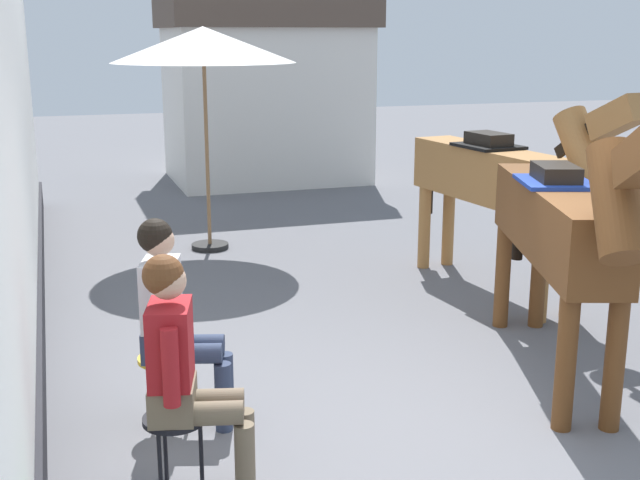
{
  "coord_description": "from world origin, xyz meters",
  "views": [
    {
      "loc": [
        -2.2,
        -4.24,
        2.49
      ],
      "look_at": [
        -0.4,
        1.2,
        1.05
      ],
      "focal_mm": 46.01,
      "sensor_mm": 36.0,
      "label": 1
    }
  ],
  "objects_px": {
    "saddled_horse_near": "(561,226)",
    "cafe_parasol": "(203,46)",
    "seated_visitor_near": "(184,365)",
    "seated_visitor_far": "(172,313)",
    "saddled_horse_far": "(501,178)"
  },
  "relations": [
    {
      "from": "seated_visitor_far",
      "to": "saddled_horse_far",
      "type": "xyz_separation_m",
      "value": [
        3.43,
        1.85,
        0.38
      ]
    },
    {
      "from": "saddled_horse_near",
      "to": "seated_visitor_near",
      "type": "bearing_deg",
      "value": -164.6
    },
    {
      "from": "saddled_horse_far",
      "to": "seated_visitor_near",
      "type": "bearing_deg",
      "value": -142.15
    },
    {
      "from": "seated_visitor_near",
      "to": "cafe_parasol",
      "type": "height_order",
      "value": "cafe_parasol"
    },
    {
      "from": "seated_visitor_far",
      "to": "saddled_horse_near",
      "type": "relative_size",
      "value": 0.48
    },
    {
      "from": "seated_visitor_near",
      "to": "cafe_parasol",
      "type": "bearing_deg",
      "value": 77.9
    },
    {
      "from": "seated_visitor_far",
      "to": "saddled_horse_near",
      "type": "height_order",
      "value": "saddled_horse_near"
    },
    {
      "from": "saddled_horse_near",
      "to": "cafe_parasol",
      "type": "bearing_deg",
      "value": 110.56
    },
    {
      "from": "seated_visitor_near",
      "to": "saddled_horse_far",
      "type": "height_order",
      "value": "saddled_horse_far"
    },
    {
      "from": "saddled_horse_near",
      "to": "cafe_parasol",
      "type": "distance_m",
      "value": 5.01
    },
    {
      "from": "saddled_horse_far",
      "to": "cafe_parasol",
      "type": "distance_m",
      "value": 3.72
    },
    {
      "from": "cafe_parasol",
      "to": "seated_visitor_far",
      "type": "bearing_deg",
      "value": -103.56
    },
    {
      "from": "cafe_parasol",
      "to": "seated_visitor_near",
      "type": "bearing_deg",
      "value": -102.1
    },
    {
      "from": "seated_visitor_far",
      "to": "saddled_horse_far",
      "type": "relative_size",
      "value": 0.46
    },
    {
      "from": "seated_visitor_near",
      "to": "saddled_horse_near",
      "type": "bearing_deg",
      "value": 15.4
    }
  ]
}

